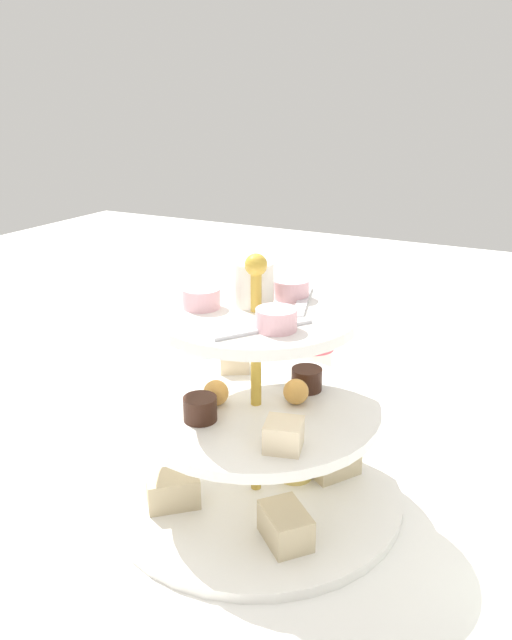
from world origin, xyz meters
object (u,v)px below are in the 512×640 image
object	(u,v)px
teacup_with_saucer	(313,361)
tiered_serving_stand	(256,427)
water_glass_short_left	(203,359)
butter_knife_right	(491,418)

from	to	relation	value
teacup_with_saucer	tiered_serving_stand	bearing A→B (deg)	-168.24
water_glass_short_left	teacup_with_saucer	world-z (taller)	water_glass_short_left
water_glass_short_left	teacup_with_saucer	xyz separation A→B (m)	(0.08, -0.13, -0.01)
tiered_serving_stand	water_glass_short_left	world-z (taller)	tiered_serving_stand
water_glass_short_left	teacup_with_saucer	distance (m)	0.15
water_glass_short_left	teacup_with_saucer	bearing A→B (deg)	-57.74
tiered_serving_stand	butter_knife_right	world-z (taller)	tiered_serving_stand
teacup_with_saucer	butter_knife_right	size ratio (longest dim) A/B	0.53
tiered_serving_stand	water_glass_short_left	distance (m)	0.28
tiered_serving_stand	teacup_with_saucer	bearing A→B (deg)	11.76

